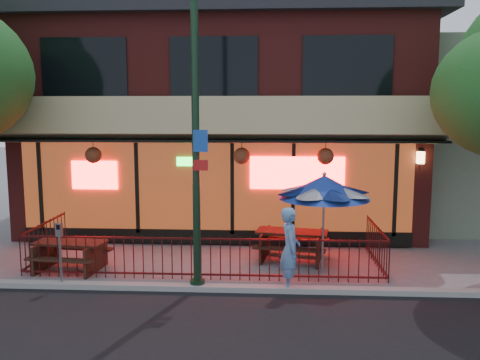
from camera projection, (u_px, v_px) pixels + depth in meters
The scene contains 11 objects.
ground at pixel (200, 282), 11.35m from camera, with size 80.00×80.00×0.00m, color gray.
curb at pixel (197, 288), 10.84m from camera, with size 80.00×0.25×0.12m, color #999993.
restaurant_building at pixel (226, 101), 17.81m from camera, with size 12.96×9.49×8.05m.
neighbor_building at pixel (480, 133), 18.04m from camera, with size 6.00×7.00×6.00m, color gray.
patio_fence at pixel (203, 249), 11.76m from camera, with size 8.44×2.62×1.00m.
street_light at pixel (196, 143), 10.51m from camera, with size 0.43×0.32×7.00m.
picnic_table_left at pixel (71, 251), 12.16m from camera, with size 1.78×1.44×0.71m.
picnic_table_right at pixel (292, 241), 12.98m from camera, with size 2.02×1.68×0.77m.
patio_umbrella at pixel (324, 187), 11.74m from camera, with size 2.11×2.11×2.41m.
pedestrian at pixel (290, 249), 10.76m from camera, with size 0.66×0.43×1.80m, color #628FC4.
parking_meter_near at pixel (60, 244), 10.90m from camera, with size 0.14×0.13×1.44m.
Camera 1 is at (1.52, -10.85, 3.83)m, focal length 38.00 mm.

